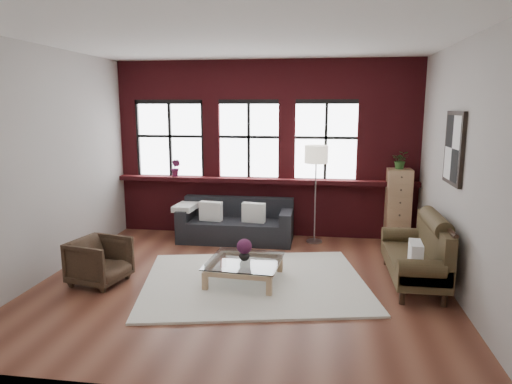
# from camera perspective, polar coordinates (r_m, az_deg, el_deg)

# --- Properties ---
(floor) EXTENTS (5.50, 5.50, 0.00)m
(floor) POSITION_cam_1_polar(r_m,az_deg,el_deg) (6.41, -1.69, -11.13)
(floor) COLOR brown
(floor) RESTS_ON ground
(ceiling) EXTENTS (5.50, 5.50, 0.00)m
(ceiling) POSITION_cam_1_polar(r_m,az_deg,el_deg) (6.01, -1.86, 18.50)
(ceiling) COLOR white
(ceiling) RESTS_ON ground
(wall_back) EXTENTS (5.50, 0.00, 5.50)m
(wall_back) POSITION_cam_1_polar(r_m,az_deg,el_deg) (8.46, 1.19, 5.38)
(wall_back) COLOR #ACA7A0
(wall_back) RESTS_ON ground
(wall_front) EXTENTS (5.50, 0.00, 5.50)m
(wall_front) POSITION_cam_1_polar(r_m,az_deg,el_deg) (3.61, -8.70, -1.99)
(wall_front) COLOR #ACA7A0
(wall_front) RESTS_ON ground
(wall_left) EXTENTS (0.00, 5.00, 5.00)m
(wall_left) POSITION_cam_1_polar(r_m,az_deg,el_deg) (7.02, -24.49, 3.33)
(wall_left) COLOR #ACA7A0
(wall_left) RESTS_ON ground
(wall_right) EXTENTS (0.00, 5.00, 5.00)m
(wall_right) POSITION_cam_1_polar(r_m,az_deg,el_deg) (6.16, 24.35, 2.43)
(wall_right) COLOR #ACA7A0
(wall_right) RESTS_ON ground
(brick_backwall) EXTENTS (5.50, 0.12, 3.20)m
(brick_backwall) POSITION_cam_1_polar(r_m,az_deg,el_deg) (8.40, 1.14, 5.35)
(brick_backwall) COLOR maroon
(brick_backwall) RESTS_ON floor
(sill_ledge) EXTENTS (5.50, 0.30, 0.08)m
(sill_ledge) POSITION_cam_1_polar(r_m,az_deg,el_deg) (8.39, 1.04, 1.48)
(sill_ledge) COLOR maroon
(sill_ledge) RESTS_ON brick_backwall
(window_left) EXTENTS (1.38, 0.10, 1.50)m
(window_left) POSITION_cam_1_polar(r_m,az_deg,el_deg) (8.81, -10.63, 6.39)
(window_left) COLOR black
(window_left) RESTS_ON brick_backwall
(window_mid) EXTENTS (1.38, 0.10, 1.50)m
(window_mid) POSITION_cam_1_polar(r_m,az_deg,el_deg) (8.44, -0.89, 6.39)
(window_mid) COLOR black
(window_mid) RESTS_ON brick_backwall
(window_right) EXTENTS (1.38, 0.10, 1.50)m
(window_right) POSITION_cam_1_polar(r_m,az_deg,el_deg) (8.34, 8.72, 6.22)
(window_right) COLOR black
(window_right) RESTS_ON brick_backwall
(wall_poster) EXTENTS (0.05, 0.74, 0.94)m
(wall_poster) POSITION_cam_1_polar(r_m,az_deg,el_deg) (6.41, 23.54, 5.04)
(wall_poster) COLOR black
(wall_poster) RESTS_ON wall_right
(shag_rug) EXTENTS (3.39, 2.89, 0.03)m
(shag_rug) POSITION_cam_1_polar(r_m,az_deg,el_deg) (6.37, -0.19, -11.14)
(shag_rug) COLOR silver
(shag_rug) RESTS_ON floor
(dark_sofa) EXTENTS (2.01, 0.81, 0.73)m
(dark_sofa) POSITION_cam_1_polar(r_m,az_deg,el_deg) (8.16, -2.53, -3.65)
(dark_sofa) COLOR black
(dark_sofa) RESTS_ON floor
(pillow_a) EXTENTS (0.42, 0.20, 0.34)m
(pillow_a) POSITION_cam_1_polar(r_m,az_deg,el_deg) (8.11, -5.67, -2.40)
(pillow_a) COLOR white
(pillow_a) RESTS_ON dark_sofa
(pillow_b) EXTENTS (0.42, 0.20, 0.34)m
(pillow_b) POSITION_cam_1_polar(r_m,az_deg,el_deg) (7.96, -0.30, -2.59)
(pillow_b) COLOR white
(pillow_b) RESTS_ON dark_sofa
(vintage_settee) EXTENTS (0.74, 1.67, 0.89)m
(vintage_settee) POSITION_cam_1_polar(r_m,az_deg,el_deg) (6.56, 19.10, -7.08)
(vintage_settee) COLOR #3E321C
(vintage_settee) RESTS_ON floor
(pillow_settee) EXTENTS (0.17, 0.39, 0.34)m
(pillow_settee) POSITION_cam_1_polar(r_m,az_deg,el_deg) (6.04, 19.30, -7.51)
(pillow_settee) COLOR white
(pillow_settee) RESTS_ON vintage_settee
(armchair) EXTENTS (0.81, 0.80, 0.62)m
(armchair) POSITION_cam_1_polar(r_m,az_deg,el_deg) (6.61, -18.96, -8.18)
(armchair) COLOR #332519
(armchair) RESTS_ON floor
(coffee_table) EXTENTS (1.04, 1.04, 0.33)m
(coffee_table) POSITION_cam_1_polar(r_m,az_deg,el_deg) (6.34, -1.45, -9.90)
(coffee_table) COLOR tan
(coffee_table) RESTS_ON shag_rug
(vase) EXTENTS (0.17, 0.17, 0.15)m
(vase) POSITION_cam_1_polar(r_m,az_deg,el_deg) (6.26, -1.46, -7.84)
(vase) COLOR #B2B2B2
(vase) RESTS_ON coffee_table
(flowers) EXTENTS (0.21, 0.21, 0.21)m
(flowers) POSITION_cam_1_polar(r_m,az_deg,el_deg) (6.22, -1.47, -6.81)
(flowers) COLOR #561D43
(flowers) RESTS_ON vase
(drawer_chest) EXTENTS (0.41, 0.41, 1.32)m
(drawer_chest) POSITION_cam_1_polar(r_m,az_deg,el_deg) (8.35, 17.31, -1.72)
(drawer_chest) COLOR tan
(drawer_chest) RESTS_ON floor
(potted_plant_top) EXTENTS (0.32, 0.29, 0.31)m
(potted_plant_top) POSITION_cam_1_polar(r_m,az_deg,el_deg) (8.22, 17.62, 3.83)
(potted_plant_top) COLOR #2D5923
(potted_plant_top) RESTS_ON drawer_chest
(floor_lamp) EXTENTS (0.40, 0.40, 1.87)m
(floor_lamp) POSITION_cam_1_polar(r_m,az_deg,el_deg) (8.01, 7.44, 0.18)
(floor_lamp) COLOR #A5A5A8
(floor_lamp) RESTS_ON floor
(sill_plant) EXTENTS (0.22, 0.19, 0.33)m
(sill_plant) POSITION_cam_1_polar(r_m,az_deg,el_deg) (8.70, -9.99, 3.00)
(sill_plant) COLOR #561D43
(sill_plant) RESTS_ON sill_ledge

